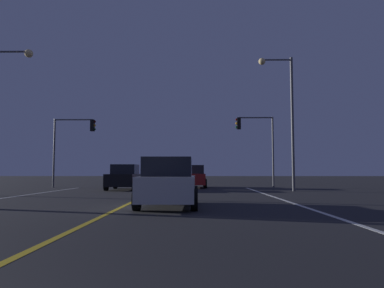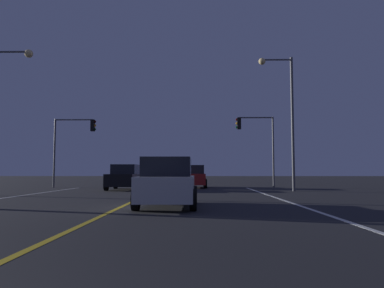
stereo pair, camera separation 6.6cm
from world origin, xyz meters
name	(u,v)px [view 2 (the right image)]	position (x,y,z in m)	size (l,w,h in m)	color
lane_edge_right	(318,212)	(6.32, 10.60, 0.00)	(0.16, 33.21, 0.01)	silver
lane_center_divider	(112,211)	(0.00, 10.60, 0.00)	(0.16, 33.21, 0.01)	gold
car_lead_same_lane	(168,183)	(1.61, 12.05, 0.82)	(2.02, 4.30, 1.70)	black
car_ahead_far	(193,177)	(2.31, 27.49, 0.82)	(2.02, 4.30, 1.70)	black
car_oncoming	(125,177)	(-2.30, 24.30, 0.82)	(2.02, 4.30, 1.70)	black
traffic_light_near_right	(255,135)	(7.09, 27.71, 4.02)	(2.93, 0.36, 5.43)	#4C4C51
traffic_light_near_left	(75,136)	(-6.90, 27.71, 3.95)	(3.27, 0.36, 5.30)	#4C4C51
street_lamp_right_far	(285,106)	(8.17, 22.48, 5.35)	(2.18, 0.44, 8.50)	#4C4C51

